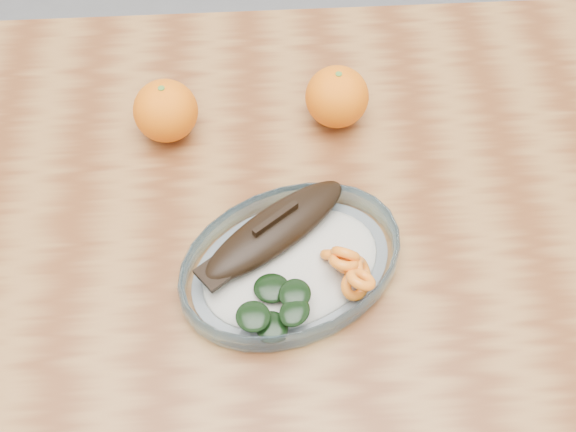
{
  "coord_description": "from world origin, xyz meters",
  "views": [
    {
      "loc": [
        0.01,
        -0.46,
        1.43
      ],
      "look_at": [
        0.04,
        0.02,
        0.77
      ],
      "focal_mm": 45.0,
      "sensor_mm": 36.0,
      "label": 1
    }
  ],
  "objects_px": {
    "dining_table": "(259,283)",
    "plated_meal": "(291,261)",
    "orange_right": "(337,97)",
    "orange_left": "(166,111)"
  },
  "relations": [
    {
      "from": "dining_table",
      "to": "orange_right",
      "type": "distance_m",
      "value": 0.25
    },
    {
      "from": "plated_meal",
      "to": "orange_left",
      "type": "bearing_deg",
      "value": 98.71
    },
    {
      "from": "plated_meal",
      "to": "orange_left",
      "type": "relative_size",
      "value": 7.65
    },
    {
      "from": "orange_right",
      "to": "orange_left",
      "type": "bearing_deg",
      "value": -176.92
    },
    {
      "from": "dining_table",
      "to": "plated_meal",
      "type": "height_order",
      "value": "plated_meal"
    },
    {
      "from": "plated_meal",
      "to": "orange_right",
      "type": "bearing_deg",
      "value": 47.51
    },
    {
      "from": "dining_table",
      "to": "plated_meal",
      "type": "xyz_separation_m",
      "value": [
        0.04,
        -0.04,
        0.12
      ]
    },
    {
      "from": "dining_table",
      "to": "plated_meal",
      "type": "distance_m",
      "value": 0.13
    },
    {
      "from": "dining_table",
      "to": "orange_right",
      "type": "relative_size",
      "value": 15.16
    },
    {
      "from": "orange_right",
      "to": "dining_table",
      "type": "bearing_deg",
      "value": -121.13
    }
  ]
}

